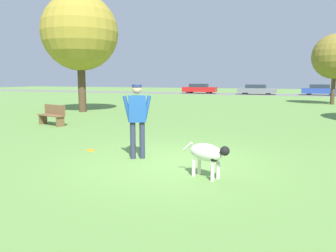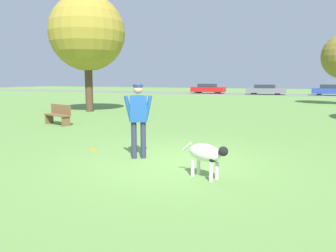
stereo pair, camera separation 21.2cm
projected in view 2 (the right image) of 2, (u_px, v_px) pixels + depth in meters
ground_plane at (168, 161)px, 7.64m from camera, size 120.00×120.00×0.00m
far_road_strip at (281, 95)px, 39.41m from camera, size 120.00×6.00×0.01m
person at (138, 115)px, 7.76m from camera, size 0.63×0.41×1.77m
dog at (206, 154)px, 6.24m from camera, size 1.05×0.58×0.68m
frisbee at (93, 150)px, 8.80m from camera, size 0.23×0.23×0.02m
tree_near_left at (87, 33)px, 18.58m from camera, size 4.29×4.29×6.64m
parked_car_red at (208, 89)px, 42.97m from camera, size 4.44×1.97×1.27m
parked_car_grey at (266, 90)px, 39.80m from camera, size 4.61×1.83×1.22m
parked_car_blue at (331, 90)px, 37.57m from camera, size 4.10×1.68×1.27m
park_bench at (59, 114)px, 13.62m from camera, size 1.46×0.79×0.84m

